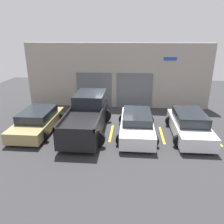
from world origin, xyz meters
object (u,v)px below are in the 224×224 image
(pickup_truck, at_px, (87,115))
(sedan_side, at_px, (137,124))
(sedan_white, at_px, (189,125))
(van_right, at_px, (38,121))

(pickup_truck, height_order, sedan_side, pickup_truck)
(pickup_truck, distance_m, sedan_side, 2.89)
(sedan_white, relative_size, van_right, 0.98)
(pickup_truck, distance_m, sedan_white, 5.73)
(van_right, bearing_deg, pickup_truck, 5.79)
(pickup_truck, bearing_deg, sedan_side, -5.87)
(van_right, bearing_deg, sedan_white, -0.01)
(pickup_truck, xyz_separation_m, sedan_side, (2.86, -0.29, -0.31))
(sedan_white, xyz_separation_m, sedan_side, (-2.86, -0.00, -0.04))
(pickup_truck, distance_m, van_right, 2.89)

